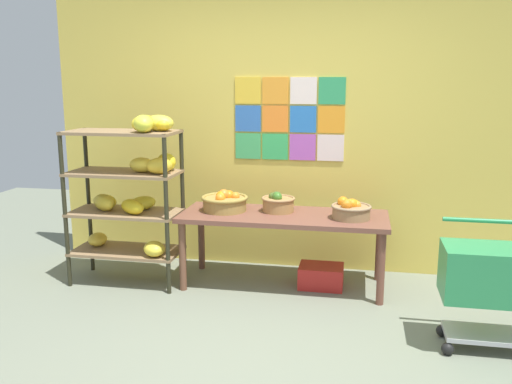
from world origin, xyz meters
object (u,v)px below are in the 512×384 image
at_px(display_table, 284,222).
at_px(fruit_basket_back_right, 225,202).
at_px(fruit_basket_left, 278,203).
at_px(banana_shelf_unit, 133,183).
at_px(produce_crate_under_table, 321,276).
at_px(fruit_basket_centre, 351,210).
at_px(shopping_cart, 491,278).

height_order(display_table, fruit_basket_back_right, fruit_basket_back_right).
bearing_deg(fruit_basket_back_right, fruit_basket_left, 6.37).
height_order(banana_shelf_unit, display_table, banana_shelf_unit).
bearing_deg(produce_crate_under_table, fruit_basket_left, 170.40).
bearing_deg(fruit_basket_back_right, display_table, -3.40).
bearing_deg(banana_shelf_unit, produce_crate_under_table, 6.78).
xyz_separation_m(fruit_basket_centre, produce_crate_under_table, (-0.23, 0.06, -0.61)).
bearing_deg(fruit_basket_left, fruit_basket_centre, -11.46).
distance_m(banana_shelf_unit, fruit_basket_back_right, 0.79).
bearing_deg(produce_crate_under_table, fruit_basket_back_right, 179.02).
height_order(display_table, fruit_basket_centre, fruit_basket_centre).
bearing_deg(fruit_basket_back_right, banana_shelf_unit, -164.75).
relative_size(fruit_basket_back_right, fruit_basket_centre, 1.24).
xyz_separation_m(display_table, fruit_basket_centre, (0.56, -0.04, 0.14)).
xyz_separation_m(fruit_basket_centre, shopping_cart, (0.91, -0.84, -0.21)).
distance_m(fruit_basket_left, produce_crate_under_table, 0.73).
height_order(fruit_basket_left, shopping_cart, shopping_cart).
xyz_separation_m(produce_crate_under_table, shopping_cart, (1.14, -0.90, 0.39)).
height_order(fruit_basket_back_right, produce_crate_under_table, fruit_basket_back_right).
xyz_separation_m(fruit_basket_back_right, produce_crate_under_table, (0.85, -0.01, -0.61)).
height_order(banana_shelf_unit, fruit_basket_left, banana_shelf_unit).
relative_size(banana_shelf_unit, fruit_basket_left, 5.08).
relative_size(banana_shelf_unit, shopping_cart, 1.77).
relative_size(fruit_basket_back_right, produce_crate_under_table, 1.08).
height_order(fruit_basket_centre, shopping_cart, shopping_cart).
relative_size(fruit_basket_left, fruit_basket_centre, 0.88).
height_order(fruit_basket_left, fruit_basket_centre, fruit_basket_left).
height_order(banana_shelf_unit, produce_crate_under_table, banana_shelf_unit).
bearing_deg(banana_shelf_unit, fruit_basket_centre, 4.06).
xyz_separation_m(display_table, fruit_basket_back_right, (-0.52, 0.03, 0.15)).
distance_m(banana_shelf_unit, fruit_basket_centre, 1.84).
height_order(fruit_basket_back_right, shopping_cart, shopping_cart).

